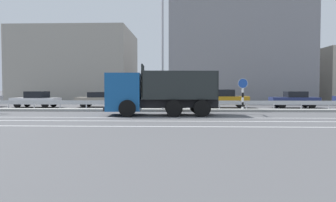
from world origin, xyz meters
TOP-DOWN VIEW (x-y plane):
  - ground_plane at (0.00, 0.00)m, footprint 320.00×320.00m
  - lane_strip_0 at (-1.06, -2.98)m, footprint 65.04×0.16m
  - lane_strip_1 at (-1.06, -4.97)m, footprint 65.04×0.16m
  - lane_strip_2 at (-1.06, -7.41)m, footprint 65.04×0.16m
  - median_island at (0.00, 2.33)m, footprint 35.77×1.10m
  - median_guardrail at (-0.00, 3.15)m, footprint 65.04×0.09m
  - dump_truck at (-2.10, -1.25)m, footprint 7.24×3.18m
  - median_road_sign at (4.74, 2.33)m, footprint 0.74×0.16m
  - street_lamp_1 at (-1.25, 2.16)m, footprint 0.71×1.95m
  - parked_car_2 at (-12.92, 6.82)m, footprint 4.23×2.05m
  - parked_car_3 at (-7.24, 7.51)m, footprint 4.33×2.09m
  - parked_car_4 at (-1.99, 7.06)m, footprint 4.08×2.14m
  - parked_car_5 at (4.12, 6.91)m, footprint 4.01×2.12m
  - parked_car_6 at (10.11, 6.88)m, footprint 4.07×1.94m
  - background_building_0 at (-14.92, 25.75)m, footprint 15.67×13.55m
  - background_building_1 at (7.17, 22.50)m, footprint 16.81×15.39m

SIDE VIEW (x-z plane):
  - ground_plane at x=0.00m, z-range 0.00..0.00m
  - lane_strip_0 at x=-1.06m, z-range 0.00..0.01m
  - lane_strip_1 at x=-1.06m, z-range 0.00..0.01m
  - lane_strip_2 at x=-1.06m, z-range 0.00..0.01m
  - median_island at x=0.00m, z-range 0.00..0.18m
  - median_guardrail at x=0.00m, z-range 0.18..0.96m
  - parked_car_4 at x=-1.99m, z-range 0.03..1.26m
  - parked_car_3 at x=-7.24m, z-range 0.02..1.40m
  - parked_car_2 at x=-12.92m, z-range -0.01..1.45m
  - parked_car_6 at x=10.11m, z-range 0.00..1.46m
  - parked_car_5 at x=4.12m, z-range -0.02..1.60m
  - median_road_sign at x=4.74m, z-range 0.07..2.54m
  - dump_truck at x=-2.10m, z-range -0.29..2.93m
  - background_building_0 at x=-14.92m, z-range 0.00..9.95m
  - street_lamp_1 at x=-1.25m, z-range 0.46..9.96m
  - background_building_1 at x=7.17m, z-range 0.00..12.29m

